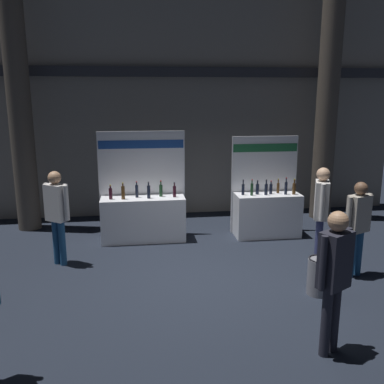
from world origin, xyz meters
name	(u,v)px	position (x,y,z in m)	size (l,w,h in m)	color
ground_plane	(202,279)	(0.00, 0.00, 0.00)	(24.00, 24.00, 0.00)	black
hall_colonnade	(177,88)	(0.00, 4.22, 3.29)	(11.70, 1.36, 6.68)	gray
exhibitor_booth_0	(143,214)	(-0.96, 2.22, 0.59)	(1.90, 0.66, 2.36)	white
exhibitor_booth_1	(267,211)	(1.81, 2.15, 0.58)	(1.52, 0.66, 2.22)	white
trash_bin	(319,276)	(1.77, -0.79, 0.31)	(0.36, 0.36, 0.62)	slate
visitor_0	(321,206)	(2.29, 0.41, 1.12)	(0.38, 0.56, 1.85)	navy
visitor_1	(57,209)	(-2.55, 1.02, 1.08)	(0.47, 0.42, 1.79)	navy
visitor_2	(334,270)	(1.23, -2.32, 1.11)	(0.49, 0.41, 1.83)	#23232D
visitor_5	(358,221)	(2.69, -0.20, 1.01)	(0.53, 0.36, 1.70)	navy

